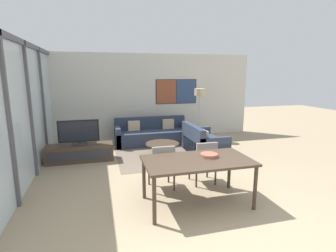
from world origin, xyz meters
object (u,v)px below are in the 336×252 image
tv_console (80,153)px  dining_chair_left (162,164)px  dining_chair_centre (204,159)px  floor_lamp (200,96)px  sofa_side (202,144)px  fruit_bowl (209,155)px  sofa_main (152,135)px  dining_table (198,164)px  television (79,133)px  coffee_table (162,146)px

tv_console → dining_chair_left: 2.66m
dining_chair_centre → floor_lamp: floor_lamp is taller
sofa_side → fruit_bowl: bearing=159.8°
sofa_main → dining_table: (-0.07, -4.05, 0.44)m
tv_console → television: (0.00, 0.00, 0.51)m
dining_table → dining_chair_centre: dining_chair_centre is taller
dining_chair_left → fruit_bowl: size_ratio=2.95×
dining_chair_centre → floor_lamp: bearing=69.8°
television → dining_table: television is taller
fruit_bowl → sofa_side: bearing=69.8°
sofa_main → sofa_side: size_ratio=1.60×
sofa_main → dining_chair_left: (-0.50, -3.36, 0.23)m
tv_console → dining_chair_left: (1.59, -2.11, 0.29)m
tv_console → dining_chair_centre: dining_chair_centre is taller
television → sofa_side: television is taller
tv_console → dining_chair_centre: (2.45, -2.07, 0.29)m
dining_table → tv_console: bearing=125.7°
sofa_side → coffee_table: sofa_side is taller
dining_table → fruit_bowl: fruit_bowl is taller
coffee_table → dining_chair_left: bearing=-104.0°
tv_console → dining_chair_centre: bearing=-40.2°
dining_chair_left → sofa_side: bearing=50.2°
dining_chair_centre → dining_table: bearing=-120.1°
dining_chair_left → dining_chair_centre: 0.86m
floor_lamp → sofa_side: bearing=-108.4°
sofa_main → dining_chair_centre: size_ratio=2.61×
sofa_main → dining_chair_centre: bearing=-83.8°
tv_console → dining_chair_left: size_ratio=1.84×
television → dining_chair_left: 2.65m
television → fruit_bowl: (2.26, -2.72, 0.08)m
sofa_main → dining_chair_centre: 3.34m
fruit_bowl → dining_chair_centre: bearing=73.7°
coffee_table → dining_chair_centre: bearing=-79.4°
dining_table → floor_lamp: bearing=67.9°
tv_console → dining_table: dining_table is taller
tv_console → dining_chair_left: bearing=-53.1°
sofa_side → dining_table: sofa_side is taller
sofa_main → dining_table: 4.07m
dining_chair_centre → floor_lamp: size_ratio=0.52×
tv_console → dining_table: 3.49m
sofa_side → floor_lamp: (0.49, 1.45, 1.16)m
sofa_main → fruit_bowl: (0.17, -3.96, 0.54)m
dining_chair_centre → fruit_bowl: bearing=-106.3°
tv_console → floor_lamp: floor_lamp is taller
tv_console → floor_lamp: (3.67, 1.26, 1.22)m
dining_chair_centre → fruit_bowl: 0.74m
television → sofa_main: bearing=30.8°
dining_chair_centre → coffee_table: bearing=100.6°
television → dining_chair_centre: 3.21m
sofa_side → dining_chair_left: size_ratio=1.63×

